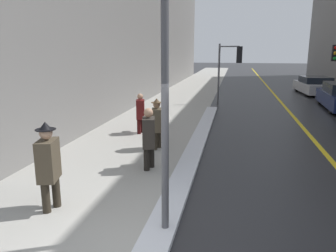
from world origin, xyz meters
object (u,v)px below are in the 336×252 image
traffic_light_near (232,61)px  pedestrian_in_fedora (157,122)px  lamp_post (165,36)px  pedestrian_trailing (140,112)px  pedestrian_nearside (149,136)px  parked_car_silver (314,86)px  pedestrian_in_glasses (48,163)px

traffic_light_near → pedestrian_in_fedora: 9.87m
lamp_post → pedestrian_trailing: lamp_post is taller
pedestrian_in_fedora → pedestrian_trailing: pedestrian_in_fedora is taller
pedestrian_nearside → parked_car_silver: size_ratio=0.35×
lamp_post → traffic_light_near: 14.20m
pedestrian_nearside → pedestrian_in_fedora: bearing=173.4°
lamp_post → pedestrian_in_glasses: size_ratio=3.11×
traffic_light_near → pedestrian_trailing: size_ratio=2.28×
pedestrian_in_glasses → pedestrian_nearside: bearing=140.0°
pedestrian_in_fedora → pedestrian_trailing: size_ratio=1.08×
pedestrian_trailing → parked_car_silver: 15.94m
pedestrian_in_glasses → pedestrian_trailing: 6.09m
lamp_post → pedestrian_nearside: 3.84m
pedestrian_nearside → pedestrian_trailing: (-1.26, 3.56, -0.07)m
lamp_post → parked_car_silver: 20.94m
traffic_light_near → parked_car_silver: size_ratio=0.73×
traffic_light_near → pedestrian_nearside: traffic_light_near is taller
traffic_light_near → lamp_post: bearing=-97.6°
pedestrian_in_fedora → parked_car_silver: pedestrian_in_fedora is taller
lamp_post → pedestrian_in_fedora: bearing=105.1°
lamp_post → pedestrian_in_glasses: lamp_post is taller
parked_car_silver → pedestrian_nearside: bearing=151.9°
lamp_post → parked_car_silver: bearing=71.8°
lamp_post → pedestrian_in_fedora: lamp_post is taller
pedestrian_in_glasses → lamp_post: bearing=67.6°
lamp_post → pedestrian_in_glasses: bearing=171.1°
pedestrian_trailing → parked_car_silver: (8.80, 13.29, -0.23)m
pedestrian_trailing → traffic_light_near: bearing=144.6°
pedestrian_in_glasses → pedestrian_in_fedora: 4.40m
pedestrian_in_fedora → parked_car_silver: size_ratio=0.35×
traffic_light_near → pedestrian_nearside: (-1.84, -11.27, -1.53)m
traffic_light_near → parked_car_silver: traffic_light_near is taller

